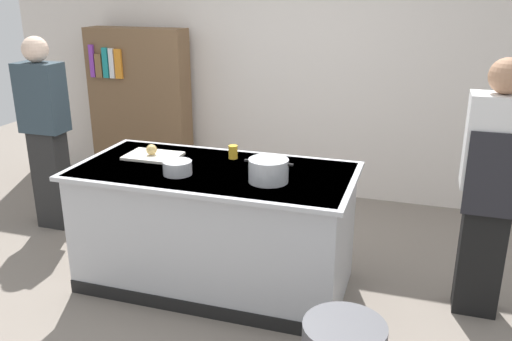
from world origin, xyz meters
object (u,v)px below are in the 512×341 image
Objects in this scene: stock_pot at (268,170)px; person_guest at (46,130)px; juice_cup at (233,152)px; person_chef at (491,185)px; bookshelf at (140,108)px; mixing_bowl at (177,168)px; onion at (152,150)px.

stock_pot is 2.32m from person_guest.
juice_cup is 0.06× the size of person_chef.
stock_pot is 1.42m from person_chef.
juice_cup is at bearing -43.11° from bookshelf.
person_chef reaches higher than stock_pot.
person_chef is at bearing -25.15° from bookshelf.
mixing_bowl is 0.12× the size of person_chef.
mixing_bowl is at bearing -39.34° from onion.
stock_pot is at bearing 4.49° from mixing_bowl.
person_guest reaches higher than bookshelf.
person_guest is at bearing -99.28° from bookshelf.
person_chef reaches higher than juice_cup.
stock_pot is 1.66× the size of mixing_bowl.
person_chef is (1.38, 0.32, -0.06)m from stock_pot.
person_guest reaches higher than juice_cup.
onion is 0.05× the size of person_guest.
stock_pot is at bearing 101.82° from person_chef.
person_guest is 1.01× the size of bookshelf.
stock_pot is 0.19× the size of bookshelf.
juice_cup is at bearing 61.61° from mixing_bowl.
juice_cup is 0.06× the size of person_guest.
stock_pot is 0.19× the size of person_chef.
mixing_bowl is 1.74m from person_guest.
onion and juice_cup have the same top height.
bookshelf is (-3.40, 1.60, -0.06)m from person_chef.
juice_cup is at bearing 15.15° from onion.
person_guest is (-1.26, 0.40, -0.05)m from onion.
stock_pot reaches higher than mixing_bowl.
person_chef reaches higher than onion.
person_chef is at bearing 13.21° from stock_pot.
mixing_bowl is 2.05m from person_chef.
mixing_bowl is at bearing -54.79° from bookshelf.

